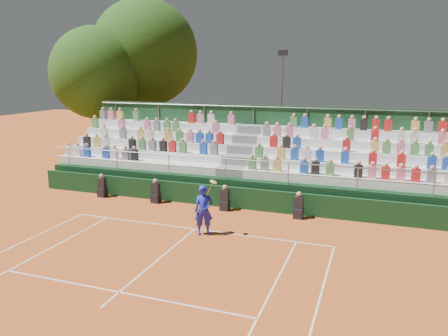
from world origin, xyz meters
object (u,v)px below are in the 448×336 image
(tennis_player, at_px, (204,210))
(floodlight_mast, at_px, (282,99))
(tree_west, at_px, (97,73))
(tree_east, at_px, (145,53))

(tennis_player, bearing_deg, floodlight_mast, 90.45)
(floodlight_mast, bearing_deg, tennis_player, -89.55)
(tree_west, bearing_deg, tree_east, 57.54)
(tennis_player, distance_m, floodlight_mast, 14.56)
(tennis_player, bearing_deg, tree_west, 137.59)
(tennis_player, xyz_separation_m, floodlight_mast, (-0.11, 14.13, 3.48))
(floodlight_mast, bearing_deg, tree_east, 175.47)
(tree_east, distance_m, floodlight_mast, 11.19)
(tennis_player, bearing_deg, tree_east, 125.84)
(tree_west, xyz_separation_m, floodlight_mast, (12.76, 2.38, -1.65))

